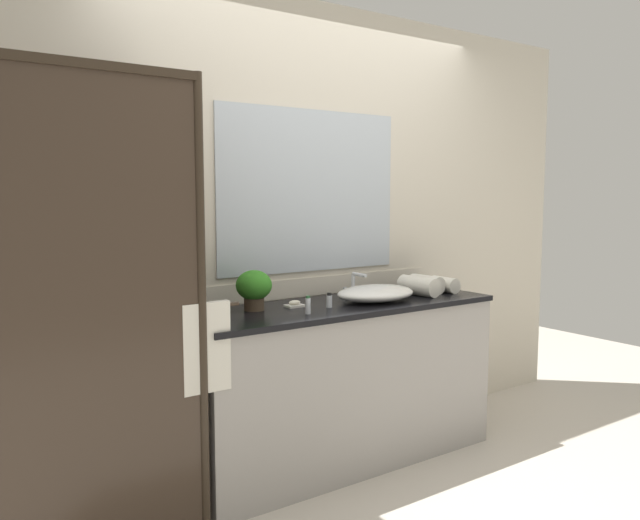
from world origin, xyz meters
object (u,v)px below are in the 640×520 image
(potted_plant, at_px, (254,287))
(rolled_towel_near_edge, at_px, (444,284))
(soap_dish, at_px, (295,304))
(rolled_towel_middle, at_px, (426,284))
(rolled_towel_far_edge, at_px, (419,286))
(sink_basin, at_px, (376,293))
(faucet, at_px, (354,288))
(amenity_bottle_conditioner, at_px, (308,305))
(amenity_bottle_shampoo, at_px, (219,313))
(amenity_bottle_lotion, at_px, (329,301))

(potted_plant, xyz_separation_m, rolled_towel_near_edge, (1.26, -0.13, -0.07))
(soap_dish, relative_size, rolled_towel_middle, 0.45)
(rolled_towel_near_edge, distance_m, rolled_towel_far_edge, 0.22)
(potted_plant, distance_m, rolled_towel_near_edge, 1.26)
(sink_basin, relative_size, faucet, 2.81)
(sink_basin, xyz_separation_m, rolled_towel_middle, (0.45, 0.06, 0.01))
(amenity_bottle_conditioner, bearing_deg, rolled_towel_far_edge, 7.24)
(amenity_bottle_shampoo, relative_size, rolled_towel_near_edge, 0.43)
(sink_basin, xyz_separation_m, amenity_bottle_conditioner, (-0.53, -0.10, -0.00))
(amenity_bottle_lotion, bearing_deg, rolled_towel_middle, 5.56)
(rolled_towel_near_edge, xyz_separation_m, rolled_towel_far_edge, (-0.22, -0.01, 0.01))
(amenity_bottle_shampoo, xyz_separation_m, rolled_towel_middle, (1.41, 0.06, 0.02))
(soap_dish, xyz_separation_m, rolled_towel_far_edge, (0.81, -0.10, 0.04))
(potted_plant, bearing_deg, amenity_bottle_shampoo, -151.54)
(sink_basin, xyz_separation_m, faucet, (-0.00, 0.20, 0.00))
(sink_basin, height_order, rolled_towel_far_edge, rolled_towel_far_edge)
(sink_basin, height_order, faucet, faucet)
(sink_basin, relative_size, soap_dish, 4.78)
(sink_basin, xyz_separation_m, rolled_towel_far_edge, (0.34, 0.01, 0.01))
(rolled_towel_far_edge, bearing_deg, amenity_bottle_conditioner, -172.76)
(rolled_towel_near_edge, bearing_deg, amenity_bottle_shampoo, -179.48)
(amenity_bottle_lotion, distance_m, rolled_towel_middle, 0.78)
(rolled_towel_far_edge, bearing_deg, soap_dish, 173.30)
(faucet, height_order, soap_dish, faucet)
(rolled_towel_far_edge, bearing_deg, faucet, 150.38)
(soap_dish, xyz_separation_m, rolled_towel_middle, (0.92, -0.04, 0.04))
(soap_dish, xyz_separation_m, amenity_bottle_conditioner, (-0.05, -0.21, 0.03))
(rolled_towel_middle, xyz_separation_m, rolled_towel_far_edge, (-0.11, -0.05, 0.00))
(potted_plant, distance_m, rolled_towel_middle, 1.15)
(faucet, xyz_separation_m, amenity_bottle_conditioner, (-0.53, -0.30, -0.00))
(amenity_bottle_lotion, height_order, rolled_towel_far_edge, rolled_towel_far_edge)
(potted_plant, height_order, rolled_towel_middle, potted_plant)
(sink_basin, distance_m, rolled_towel_near_edge, 0.56)
(faucet, xyz_separation_m, amenity_bottle_lotion, (-0.33, -0.21, -0.01))
(sink_basin, relative_size, rolled_towel_near_edge, 2.54)
(rolled_towel_far_edge, bearing_deg, amenity_bottle_shampoo, -179.63)
(potted_plant, distance_m, amenity_bottle_shampoo, 0.31)
(potted_plant, relative_size, amenity_bottle_lotion, 2.66)
(amenity_bottle_conditioner, height_order, amenity_bottle_lotion, amenity_bottle_conditioner)
(soap_dish, bearing_deg, rolled_towel_far_edge, -6.70)
(rolled_towel_near_edge, distance_m, rolled_towel_middle, 0.12)
(amenity_bottle_shampoo, bearing_deg, soap_dish, 12.02)
(rolled_towel_near_edge, xyz_separation_m, rolled_towel_middle, (-0.11, 0.05, 0.01))
(amenity_bottle_shampoo, distance_m, rolled_towel_near_edge, 1.52)
(soap_dish, relative_size, rolled_towel_near_edge, 0.53)
(potted_plant, relative_size, rolled_towel_far_edge, 0.83)
(soap_dish, relative_size, amenity_bottle_conditioner, 1.08)
(rolled_towel_middle, relative_size, rolled_towel_far_edge, 0.88)
(faucet, xyz_separation_m, rolled_towel_middle, (0.45, -0.14, 0.01))
(amenity_bottle_lotion, xyz_separation_m, rolled_towel_far_edge, (0.67, 0.02, 0.02))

